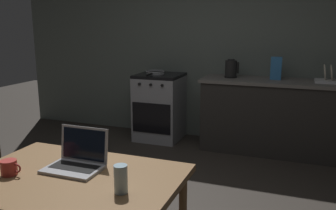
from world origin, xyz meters
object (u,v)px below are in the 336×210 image
Objects in this scene: laptop at (77,161)px; dish_rack at (331,79)px; electric_kettle at (231,69)px; frying_pan at (155,72)px; coffee_mug at (9,168)px; drinking_glass at (121,179)px; stove_oven at (160,107)px; cereal_box at (276,68)px; dining_table at (73,190)px.

laptop is 3.24m from dish_rack.
frying_pan is (-1.03, -0.03, -0.09)m from electric_kettle.
frying_pan is 3.42× the size of coffee_mug.
frying_pan is 3.20m from drinking_glass.
electric_kettle is at bearing 0.15° from stove_oven.
frying_pan is 1.58m from cereal_box.
dish_rack reaches higher than coffee_mug.
frying_pan is 1.57× the size of cereal_box.
electric_kettle is 3.15m from coffee_mug.
dining_table is 3.49× the size of dish_rack.
coffee_mug is (-0.65, -3.07, -0.23)m from electric_kettle.
coffee_mug is at bearing -163.85° from dining_table.
cereal_box is (0.55, 0.02, 0.03)m from electric_kettle.
electric_kettle is at bearing 90.63° from drinking_glass.
stove_oven is 6.32× the size of drinking_glass.
electric_kettle is (0.98, 0.00, 0.57)m from stove_oven.
drinking_glass reaches higher than coffee_mug.
cereal_box is at bearing 59.24° from laptop.
stove_oven reaches higher than drinking_glass.
electric_kettle reaches higher than laptop.
frying_pan reaches higher than drinking_glass.
frying_pan reaches higher than stove_oven.
stove_oven is at bearing -179.16° from cereal_box.
dining_table is 3.33m from dish_rack.
dining_table is at bearing -95.99° from electric_kettle.
dining_table is at bearing -82.44° from laptop.
dish_rack is at bearing 59.38° from coffee_mug.
dining_table is 3.01m from electric_kettle.
dish_rack is (1.52, 2.86, 0.17)m from laptop.
electric_kettle is 0.54× the size of frying_pan.
electric_kettle is at bearing 78.00° from coffee_mug.
electric_kettle is (0.31, 2.97, 0.35)m from dining_table.
coffee_mug is 0.69m from drinking_glass.
cereal_box is (0.86, 2.99, 0.38)m from dining_table.
drinking_glass is (0.39, -0.19, 0.03)m from laptop.
stove_oven is at bearing -179.93° from dish_rack.
frying_pan is 3.00× the size of drinking_glass.
cereal_box is at bearing 0.84° from stove_oven.
cereal_box reaches higher than dining_table.
stove_oven is 2.94m from laptop.
cereal_box reaches higher than electric_kettle.
coffee_mug is (0.38, -3.04, -0.15)m from frying_pan.
stove_oven is 0.77× the size of dining_table.
drinking_glass is (0.35, -0.07, 0.15)m from dining_table.
dish_rack reaches higher than frying_pan.
cereal_box is (1.20, 3.09, 0.26)m from coffee_mug.
drinking_glass is (1.06, -3.02, -0.12)m from frying_pan.
cereal_box is at bearing 2.09° from electric_kettle.
drinking_glass is at bearing -99.50° from cereal_box.
cereal_box is at bearing 68.79° from coffee_mug.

